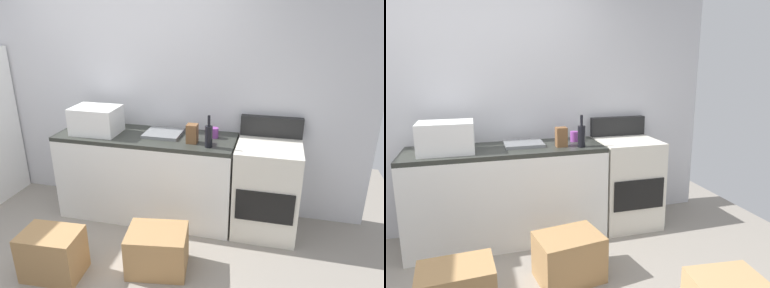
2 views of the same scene
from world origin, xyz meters
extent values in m
plane|color=gray|center=(0.00, 0.00, 0.00)|extent=(6.00, 6.00, 0.00)
cube|color=silver|center=(0.00, 1.55, 1.30)|extent=(5.00, 0.10, 2.60)
cube|color=white|center=(0.30, 1.20, 0.43)|extent=(1.80, 0.60, 0.86)
cube|color=#2D302B|center=(0.30, 1.20, 0.88)|extent=(1.80, 0.60, 0.04)
cube|color=silver|center=(1.52, 1.20, 0.45)|extent=(0.60, 0.60, 0.90)
cube|color=black|center=(1.52, 0.90, 0.42)|extent=(0.52, 0.02, 0.30)
cube|color=black|center=(1.52, 1.46, 1.00)|extent=(0.60, 0.08, 0.20)
cube|color=white|center=(-0.20, 1.15, 1.04)|extent=(0.46, 0.34, 0.27)
cube|color=slate|center=(0.47, 1.25, 0.92)|extent=(0.36, 0.32, 0.03)
cylinder|color=black|center=(0.98, 1.03, 1.00)|extent=(0.07, 0.07, 0.20)
cylinder|color=black|center=(0.98, 1.03, 1.15)|extent=(0.03, 0.03, 0.10)
cylinder|color=purple|center=(0.98, 1.29, 0.95)|extent=(0.08, 0.08, 0.10)
cube|color=brown|center=(0.80, 1.10, 0.99)|extent=(0.10, 0.10, 0.18)
cube|color=#A37A4C|center=(-0.13, 0.12, 0.20)|extent=(0.49, 0.36, 0.40)
cube|color=#A37A4C|center=(0.68, 0.39, 0.18)|extent=(0.54, 0.45, 0.37)
camera|label=1|loc=(1.54, -1.91, 2.07)|focal=32.79mm
camera|label=2|loc=(0.04, -2.00, 1.63)|focal=32.83mm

